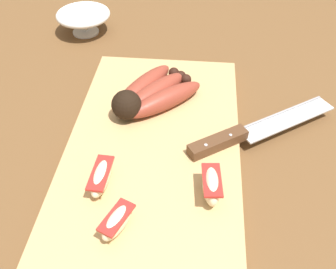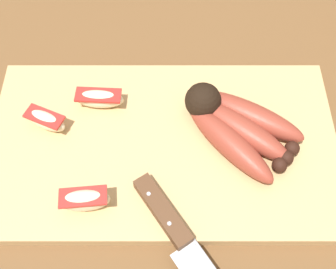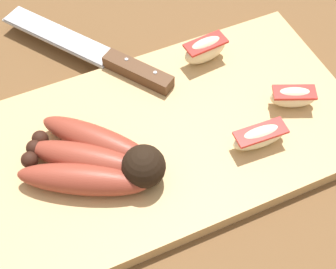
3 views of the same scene
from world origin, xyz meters
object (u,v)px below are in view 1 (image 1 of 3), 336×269
Objects in this scene: banana_bunch at (150,94)px; apple_wedge_middle at (101,177)px; apple_wedge_near at (117,221)px; ceramic_bowl at (84,21)px; apple_wedge_far at (211,185)px; chefs_knife at (243,135)px.

banana_bunch is 2.42× the size of apple_wedge_middle.
banana_bunch is 2.74× the size of apple_wedge_near.
apple_wedge_near is 0.55m from ceramic_bowl.
apple_wedge_near is 0.13m from apple_wedge_far.
chefs_knife is 4.00× the size of apple_wedge_near.
apple_wedge_far reaches higher than apple_wedge_middle.
ceramic_bowl is at bearing 45.17° from chefs_knife.
ceramic_bowl is (0.46, 0.14, -0.01)m from apple_wedge_middle.
apple_wedge_far is (-0.19, -0.11, 0.00)m from banana_bunch.
apple_wedge_middle is at bearing 27.44° from apple_wedge_near.
apple_wedge_near is 0.97× the size of apple_wedge_far.
apple_wedge_far reaches higher than ceramic_bowl.
banana_bunch reaches higher than ceramic_bowl.
apple_wedge_far is at bearing -60.77° from apple_wedge_near.
apple_wedge_far is (-0.12, 0.05, 0.01)m from chefs_knife.
banana_bunch is at bearing -145.05° from ceramic_bowl.
apple_wedge_middle is at bearing 88.50° from apple_wedge_far.
apple_wedge_far is at bearing -150.69° from banana_bunch.
apple_wedge_near is 0.89× the size of apple_wedge_middle.
chefs_knife is 0.13m from apple_wedge_far.
chefs_knife is 3.89× the size of apple_wedge_far.
chefs_knife is at bearing -115.24° from banana_bunch.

